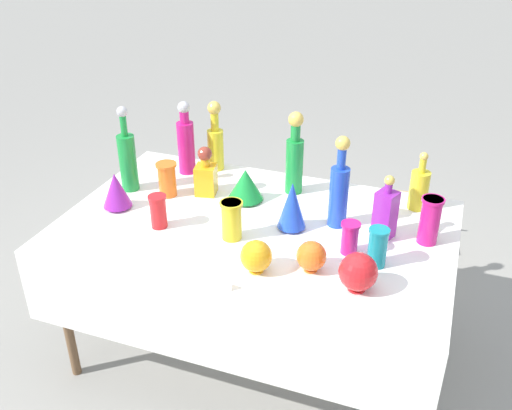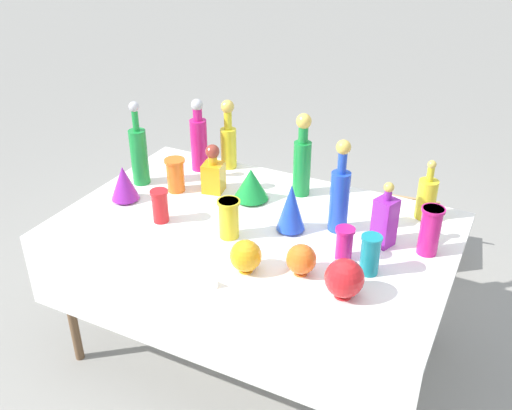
# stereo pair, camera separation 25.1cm
# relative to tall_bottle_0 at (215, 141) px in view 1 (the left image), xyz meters

# --- Properties ---
(ground_plane) EXTENTS (40.00, 40.00, 0.00)m
(ground_plane) POSITION_rel_tall_bottle_0_xyz_m (0.41, -0.48, -0.92)
(ground_plane) COLOR gray
(display_table) EXTENTS (1.75, 1.11, 0.76)m
(display_table) POSITION_rel_tall_bottle_0_xyz_m (0.41, -0.52, -0.22)
(display_table) COLOR white
(display_table) RESTS_ON ground
(tall_bottle_0) EXTENTS (0.09, 0.09, 0.38)m
(tall_bottle_0) POSITION_rel_tall_bottle_0_xyz_m (0.00, 0.00, 0.00)
(tall_bottle_0) COLOR yellow
(tall_bottle_0) RESTS_ON display_table
(tall_bottle_1) EXTENTS (0.09, 0.09, 0.29)m
(tall_bottle_1) POSITION_rel_tall_bottle_0_xyz_m (1.07, -0.07, -0.06)
(tall_bottle_1) COLOR yellow
(tall_bottle_1) RESTS_ON display_table
(tall_bottle_2) EXTENTS (0.09, 0.09, 0.44)m
(tall_bottle_2) POSITION_rel_tall_bottle_0_xyz_m (-0.31, -0.37, 0.01)
(tall_bottle_2) COLOR #198C38
(tall_bottle_2) RESTS_ON display_table
(tall_bottle_3) EXTENTS (0.08, 0.08, 0.43)m
(tall_bottle_3) POSITION_rel_tall_bottle_0_xyz_m (0.75, -0.35, 0.02)
(tall_bottle_3) COLOR blue
(tall_bottle_3) RESTS_ON display_table
(tall_bottle_4) EXTENTS (0.09, 0.09, 0.39)m
(tall_bottle_4) POSITION_rel_tall_bottle_0_xyz_m (-0.13, -0.09, 0.01)
(tall_bottle_4) COLOR #C61972
(tall_bottle_4) RESTS_ON display_table
(tall_bottle_5) EXTENTS (0.09, 0.09, 0.42)m
(tall_bottle_5) POSITION_rel_tall_bottle_0_xyz_m (0.47, -0.11, 0.03)
(tall_bottle_5) COLOR #198C38
(tall_bottle_5) RESTS_ON display_table
(square_decanter_0) EXTENTS (0.11, 0.11, 0.30)m
(square_decanter_0) POSITION_rel_tall_bottle_0_xyz_m (0.96, -0.38, -0.04)
(square_decanter_0) COLOR purple
(square_decanter_0) RESTS_ON display_table
(square_decanter_1) EXTENTS (0.12, 0.12, 0.25)m
(square_decanter_1) POSITION_rel_tall_bottle_0_xyz_m (0.07, -0.28, -0.06)
(square_decanter_1) COLOR orange
(square_decanter_1) RESTS_ON display_table
(slender_vase_0) EXTENTS (0.08, 0.08, 0.14)m
(slender_vase_0) POSITION_rel_tall_bottle_0_xyz_m (0.85, -0.56, -0.08)
(slender_vase_0) COLOR #C61972
(slender_vase_0) RESTS_ON display_table
(slender_vase_1) EXTENTS (0.10, 0.10, 0.21)m
(slender_vase_1) POSITION_rel_tall_bottle_0_xyz_m (1.15, -0.36, -0.05)
(slender_vase_1) COLOR #C61972
(slender_vase_1) RESTS_ON display_table
(slender_vase_2) EXTENTS (0.10, 0.10, 0.17)m
(slender_vase_2) POSITION_rel_tall_bottle_0_xyz_m (-0.10, -0.36, -0.07)
(slender_vase_2) COLOR orange
(slender_vase_2) RESTS_ON display_table
(slender_vase_3) EXTENTS (0.10, 0.10, 0.18)m
(slender_vase_3) POSITION_rel_tall_bottle_0_xyz_m (0.35, -0.62, -0.07)
(slender_vase_3) COLOR yellow
(slender_vase_3) RESTS_ON display_table
(slender_vase_4) EXTENTS (0.08, 0.08, 0.17)m
(slender_vase_4) POSITION_rel_tall_bottle_0_xyz_m (0.97, -0.61, -0.07)
(slender_vase_4) COLOR teal
(slender_vase_4) RESTS_ON display_table
(slender_vase_5) EXTENTS (0.08, 0.08, 0.16)m
(slender_vase_5) POSITION_rel_tall_bottle_0_xyz_m (0.00, -0.65, -0.08)
(slender_vase_5) COLOR red
(slender_vase_5) RESTS_ON display_table
(fluted_vase_0) EXTENTS (0.13, 0.13, 0.23)m
(fluted_vase_0) POSITION_rel_tall_bottle_0_xyz_m (0.57, -0.46, -0.04)
(fluted_vase_0) COLOR blue
(fluted_vase_0) RESTS_ON display_table
(fluted_vase_1) EXTENTS (0.17, 0.17, 0.16)m
(fluted_vase_1) POSITION_rel_tall_bottle_0_xyz_m (0.28, -0.28, -0.08)
(fluted_vase_1) COLOR #198C38
(fluted_vase_1) RESTS_ON display_table
(fluted_vase_2) EXTENTS (0.14, 0.14, 0.18)m
(fluted_vase_2) POSITION_rel_tall_bottle_0_xyz_m (-0.27, -0.56, -0.07)
(fluted_vase_2) COLOR purple
(fluted_vase_2) RESTS_ON display_table
(round_bowl_0) EXTENTS (0.13, 0.13, 0.14)m
(round_bowl_0) POSITION_rel_tall_bottle_0_xyz_m (0.53, -0.82, -0.09)
(round_bowl_0) COLOR orange
(round_bowl_0) RESTS_ON display_table
(round_bowl_1) EXTENTS (0.12, 0.12, 0.13)m
(round_bowl_1) POSITION_rel_tall_bottle_0_xyz_m (0.73, -0.74, -0.09)
(round_bowl_1) COLOR orange
(round_bowl_1) RESTS_ON display_table
(round_bowl_2) EXTENTS (0.15, 0.15, 0.16)m
(round_bowl_2) POSITION_rel_tall_bottle_0_xyz_m (0.93, -0.80, -0.08)
(round_bowl_2) COLOR red
(round_bowl_2) RESTS_ON display_table
(price_tag_left) EXTENTS (0.05, 0.02, 0.04)m
(price_tag_left) POSITION_rel_tall_bottle_0_xyz_m (0.46, -0.97, -0.14)
(price_tag_left) COLOR white
(price_tag_left) RESTS_ON display_table
(cardboard_box_behind_left) EXTENTS (0.55, 0.45, 0.38)m
(cardboard_box_behind_left) POSITION_rel_tall_bottle_0_xyz_m (0.80, 0.74, -0.77)
(cardboard_box_behind_left) COLOR tan
(cardboard_box_behind_left) RESTS_ON ground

